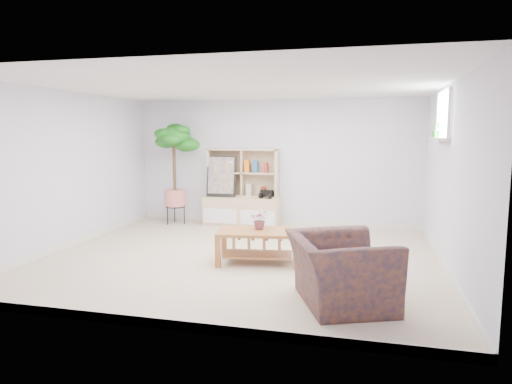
% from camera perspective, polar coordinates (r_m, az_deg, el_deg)
% --- Properties ---
extents(floor, '(5.50, 5.00, 0.01)m').
position_cam_1_polar(floor, '(6.59, -2.08, -8.14)').
color(floor, '#C3AA8A').
rests_on(floor, ground).
extents(ceiling, '(5.50, 5.00, 0.01)m').
position_cam_1_polar(ceiling, '(6.38, -2.18, 13.11)').
color(ceiling, silver).
rests_on(ceiling, walls).
extents(walls, '(5.51, 5.01, 2.40)m').
position_cam_1_polar(walls, '(6.37, -2.13, 2.31)').
color(walls, white).
rests_on(walls, floor).
extents(baseboard, '(5.50, 5.00, 0.10)m').
position_cam_1_polar(baseboard, '(6.57, -2.08, -7.72)').
color(baseboard, silver).
rests_on(baseboard, floor).
extents(window, '(0.10, 0.98, 0.68)m').
position_cam_1_polar(window, '(6.77, 22.46, 8.84)').
color(window, '#CBE2F9').
rests_on(window, walls).
extents(window_sill, '(0.14, 1.00, 0.04)m').
position_cam_1_polar(window_sill, '(6.76, 21.83, 6.16)').
color(window_sill, silver).
rests_on(window_sill, walls).
extents(storage_unit, '(1.46, 0.49, 1.46)m').
position_cam_1_polar(storage_unit, '(8.73, -1.79, 0.57)').
color(storage_unit, beige).
rests_on(storage_unit, floor).
extents(poster, '(0.57, 0.17, 0.78)m').
position_cam_1_polar(poster, '(8.77, -4.35, 1.96)').
color(poster, gold).
rests_on(poster, storage_unit).
extents(toy_truck, '(0.36, 0.27, 0.17)m').
position_cam_1_polar(toy_truck, '(8.56, 1.37, -0.20)').
color(toy_truck, black).
rests_on(toy_truck, storage_unit).
extents(coffee_table, '(1.17, 0.76, 0.45)m').
position_cam_1_polar(coffee_table, '(6.25, 0.29, -6.87)').
color(coffee_table, brown).
rests_on(coffee_table, floor).
extents(table_plant, '(0.28, 0.25, 0.27)m').
position_cam_1_polar(table_plant, '(6.26, 0.52, -3.47)').
color(table_plant, '#175424').
rests_on(table_plant, coffee_table).
extents(floor_tree, '(0.73, 0.73, 1.96)m').
position_cam_1_polar(floor_tree, '(8.96, -10.15, 2.23)').
color(floor_tree, '#1A7117').
rests_on(floor_tree, floor).
extents(armchair, '(1.29, 1.37, 0.81)m').
position_cam_1_polar(armchair, '(4.83, 10.46, -9.04)').
color(armchair, '#131A37').
rests_on(armchair, floor).
extents(sill_plant, '(0.13, 0.11, 0.22)m').
position_cam_1_polar(sill_plant, '(6.96, 21.66, 7.27)').
color(sill_plant, '#1A7117').
rests_on(sill_plant, window_sill).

